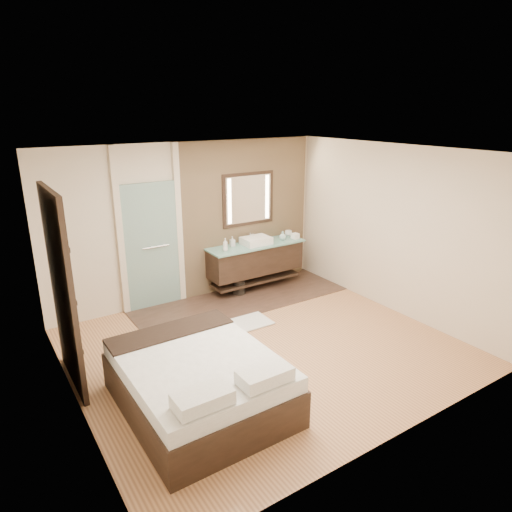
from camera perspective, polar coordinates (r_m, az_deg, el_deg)
floor at (r=6.56m, az=1.07°, el=-11.34°), size 5.00×5.00×0.00m
tile_strip at (r=8.06m, az=-1.81°, el=-5.45°), size 3.80×1.30×0.01m
stone_wall at (r=8.38m, az=-1.15°, el=5.18°), size 2.60×0.08×2.70m
vanity at (r=8.35m, az=-0.06°, el=-0.35°), size 1.85×0.55×0.88m
mirror_unit at (r=8.27m, az=-0.97°, el=7.14°), size 1.06×0.04×0.96m
frosted_door at (r=7.64m, az=-12.96°, el=1.83°), size 1.10×0.12×2.70m
shoji_partition at (r=5.74m, az=-23.01°, el=-3.97°), size 0.06×1.20×2.40m
bed at (r=5.31m, az=-7.10°, el=-15.29°), size 1.60×1.99×0.76m
bath_mat at (r=7.20m, az=-1.09°, el=-8.35°), size 0.73×0.51×0.02m
waste_bin at (r=8.24m, az=-2.13°, el=-3.89°), size 0.25×0.25×0.28m
tissue_box at (r=8.62m, az=4.92°, el=2.52°), size 0.13×0.13×0.10m
soap_bottle_a at (r=7.84m, az=-3.86°, el=1.42°), size 0.11×0.11×0.22m
soap_bottle_b at (r=8.12m, az=-2.97°, el=1.84°), size 0.09×0.09×0.18m
soap_bottle_c at (r=8.52m, az=3.35°, el=2.57°), size 0.14×0.14×0.16m
cup at (r=8.78m, az=4.07°, el=2.85°), size 0.17×0.17×0.11m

